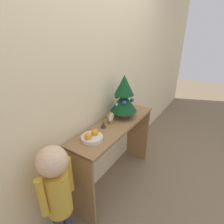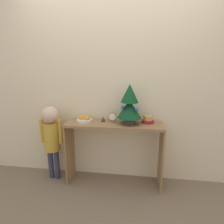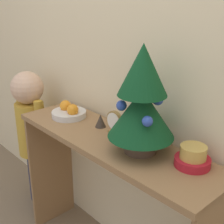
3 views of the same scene
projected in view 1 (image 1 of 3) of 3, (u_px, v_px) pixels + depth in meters
ground_plane at (127, 187)px, 2.10m from camera, size 12.00×12.00×0.00m
back_wall at (98, 81)px, 1.78m from camera, size 7.00×0.05×2.50m
console_table at (116, 139)px, 1.93m from camera, size 1.20×0.34×0.82m
mini_tree at (124, 97)px, 1.90m from camera, size 0.29×0.29×0.48m
fruit_bowl at (92, 137)px, 1.56m from camera, size 0.20×0.20×0.09m
singing_bowl at (128, 106)px, 2.19m from camera, size 0.15×0.15×0.09m
desk_clock at (111, 118)px, 1.83m from camera, size 0.10×0.04×0.12m
figurine at (103, 125)px, 1.75m from camera, size 0.06×0.06×0.07m
child_figure at (57, 187)px, 1.28m from camera, size 0.31×0.22×1.01m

